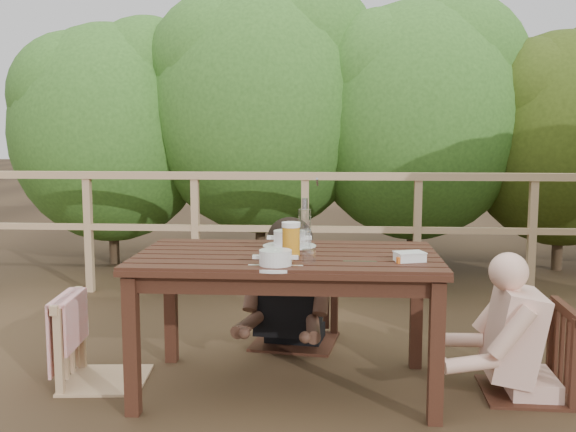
# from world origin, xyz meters

# --- Properties ---
(ground) EXTENTS (60.00, 60.00, 0.00)m
(ground) POSITION_xyz_m (0.00, 0.00, 0.00)
(ground) COLOR #47331F
(ground) RESTS_ON ground
(table) EXTENTS (1.52, 0.85, 0.70)m
(table) POSITION_xyz_m (0.00, 0.00, 0.35)
(table) COLOR #321910
(table) RESTS_ON ground
(chair_left) EXTENTS (0.48, 0.48, 0.89)m
(chair_left) POSITION_xyz_m (-0.97, 0.03, 0.44)
(chair_left) COLOR tan
(chair_left) RESTS_ON ground
(chair_far) EXTENTS (0.57, 0.57, 1.01)m
(chair_far) POSITION_xyz_m (-0.01, 0.76, 0.51)
(chair_far) COLOR #321910
(chair_far) RESTS_ON ground
(chair_right) EXTENTS (0.45, 0.45, 0.88)m
(chair_right) POSITION_xyz_m (1.21, 0.02, 0.44)
(chair_right) COLOR #321910
(chair_right) RESTS_ON ground
(woman) EXTENTS (0.59, 0.68, 1.24)m
(woman) POSITION_xyz_m (-0.01, 0.78, 0.62)
(woman) COLOR black
(woman) RESTS_ON ground
(diner_right) EXTENTS (0.61, 0.50, 1.20)m
(diner_right) POSITION_xyz_m (1.24, 0.02, 0.60)
(diner_right) COLOR #DCA996
(diner_right) RESTS_ON ground
(railing) EXTENTS (5.60, 0.10, 1.01)m
(railing) POSITION_xyz_m (0.00, 2.00, 0.51)
(railing) COLOR tan
(railing) RESTS_ON ground
(hedge_row) EXTENTS (6.60, 1.60, 3.80)m
(hedge_row) POSITION_xyz_m (0.40, 3.20, 1.90)
(hedge_row) COLOR #315B1F
(hedge_row) RESTS_ON ground
(soup_near) EXTENTS (0.25, 0.25, 0.08)m
(soup_near) POSITION_xyz_m (-0.03, -0.31, 0.74)
(soup_near) COLOR white
(soup_near) RESTS_ON table
(soup_far) EXTENTS (0.29, 0.29, 0.10)m
(soup_far) POSITION_xyz_m (-0.00, 0.23, 0.75)
(soup_far) COLOR white
(soup_far) RESTS_ON table
(bread_roll) EXTENTS (0.12, 0.09, 0.07)m
(bread_roll) POSITION_xyz_m (-0.01, -0.25, 0.74)
(bread_roll) COLOR #9E6B35
(bread_roll) RESTS_ON table
(beer_glass) EXTENTS (0.09, 0.09, 0.18)m
(beer_glass) POSITION_xyz_m (0.02, -0.04, 0.79)
(beer_glass) COLOR orange
(beer_glass) RESTS_ON table
(bottle) EXTENTS (0.07, 0.07, 0.28)m
(bottle) POSITION_xyz_m (0.08, 0.14, 0.84)
(bottle) COLOR white
(bottle) RESTS_ON table
(tumbler) EXTENTS (0.06, 0.06, 0.08)m
(tumbler) POSITION_xyz_m (0.12, -0.23, 0.74)
(tumbler) COLOR silver
(tumbler) RESTS_ON table
(butter_tub) EXTENTS (0.16, 0.14, 0.06)m
(butter_tub) POSITION_xyz_m (0.60, -0.17, 0.73)
(butter_tub) COLOR white
(butter_tub) RESTS_ON table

